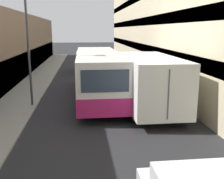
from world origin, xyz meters
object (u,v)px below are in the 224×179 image
object	(u,v)px
bus	(98,74)
box_truck	(144,78)
panel_van	(86,61)
street_lamp	(27,21)

from	to	relation	value
bus	box_truck	world-z (taller)	box_truck
bus	box_truck	xyz separation A→B (m)	(2.43, -1.88, 0.04)
panel_van	street_lamp	world-z (taller)	street_lamp
box_truck	street_lamp	size ratio (longest dim) A/B	1.34
street_lamp	panel_van	bearing A→B (deg)	75.30
bus	panel_van	size ratio (longest dim) A/B	2.25
panel_van	street_lamp	bearing A→B (deg)	-104.70
box_truck	street_lamp	distance (m)	6.88
bus	panel_van	bearing A→B (deg)	93.37
box_truck	panel_van	world-z (taller)	box_truck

